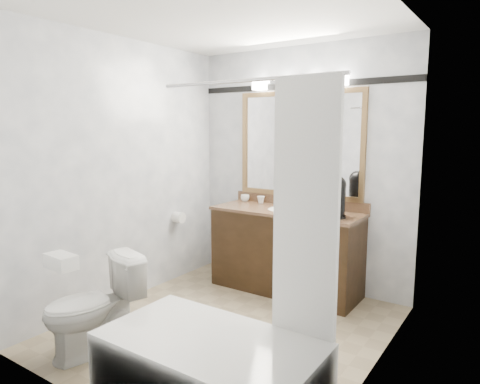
# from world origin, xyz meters

# --- Properties ---
(room) EXTENTS (2.42, 2.62, 2.52)m
(room) POSITION_xyz_m (0.00, 0.00, 1.25)
(room) COLOR gray
(room) RESTS_ON ground
(vanity) EXTENTS (1.53, 0.58, 0.97)m
(vanity) POSITION_xyz_m (0.00, 1.02, 0.44)
(vanity) COLOR black
(vanity) RESTS_ON ground
(mirror) EXTENTS (1.40, 0.04, 1.10)m
(mirror) POSITION_xyz_m (0.00, 1.28, 1.50)
(mirror) COLOR olive
(mirror) RESTS_ON room
(vanity_light_bar) EXTENTS (1.02, 0.14, 0.12)m
(vanity_light_bar) POSITION_xyz_m (0.00, 1.23, 2.13)
(vanity_light_bar) COLOR silver
(vanity_light_bar) RESTS_ON room
(accent_stripe) EXTENTS (2.40, 0.01, 0.06)m
(accent_stripe) POSITION_xyz_m (0.00, 1.29, 2.10)
(accent_stripe) COLOR black
(accent_stripe) RESTS_ON room
(bathtub) EXTENTS (1.30, 0.75, 1.96)m
(bathtub) POSITION_xyz_m (0.55, -0.90, 0.28)
(bathtub) COLOR white
(bathtub) RESTS_ON ground
(tp_roll) EXTENTS (0.11, 0.12, 0.12)m
(tp_roll) POSITION_xyz_m (-1.14, 0.66, 0.70)
(tp_roll) COLOR white
(tp_roll) RESTS_ON room
(toilet) EXTENTS (0.59, 0.79, 0.72)m
(toilet) POSITION_xyz_m (-0.59, -0.88, 0.36)
(toilet) COLOR white
(toilet) RESTS_ON ground
(tissue_box) EXTENTS (0.25, 0.15, 0.10)m
(tissue_box) POSITION_xyz_m (-0.59, -1.12, 0.77)
(tissue_box) COLOR white
(tissue_box) RESTS_ON toilet
(coffee_maker) EXTENTS (0.20, 0.25, 0.38)m
(coffee_maker) POSITION_xyz_m (0.54, 0.99, 1.05)
(coffee_maker) COLOR black
(coffee_maker) RESTS_ON vanity
(cup_left) EXTENTS (0.12, 0.12, 0.08)m
(cup_left) POSITION_xyz_m (-0.63, 1.21, 0.89)
(cup_left) COLOR white
(cup_left) RESTS_ON vanity
(cup_right) EXTENTS (0.10, 0.10, 0.08)m
(cup_right) POSITION_xyz_m (-0.42, 1.21, 0.89)
(cup_right) COLOR white
(cup_right) RESTS_ON vanity
(soap_bottle_a) EXTENTS (0.06, 0.06, 0.12)m
(soap_bottle_a) POSITION_xyz_m (-0.14, 1.18, 0.91)
(soap_bottle_a) COLOR white
(soap_bottle_a) RESTS_ON vanity
(soap_bottle_b) EXTENTS (0.09, 0.09, 0.09)m
(soap_bottle_b) POSITION_xyz_m (0.11, 1.19, 0.90)
(soap_bottle_b) COLOR white
(soap_bottle_b) RESTS_ON vanity
(soap_bar) EXTENTS (0.09, 0.06, 0.03)m
(soap_bar) POSITION_xyz_m (0.16, 1.13, 0.86)
(soap_bar) COLOR beige
(soap_bar) RESTS_ON vanity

